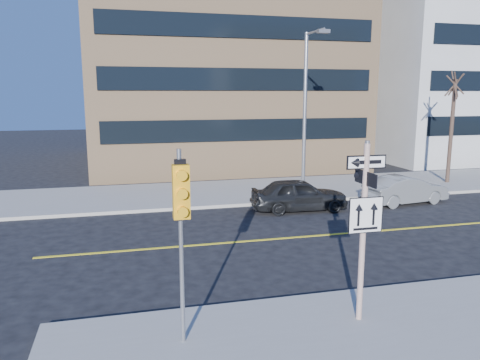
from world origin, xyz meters
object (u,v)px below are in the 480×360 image
object	(u,v)px
parked_car_b	(405,190)
sign_pole	(364,222)
streetlight_a	(307,102)
traffic_signal	(181,208)
parked_car_a	(299,195)
street_tree_west	(455,87)

from	to	relation	value
parked_car_b	sign_pole	bearing A→B (deg)	134.32
streetlight_a	parked_car_b	bearing A→B (deg)	-37.65
traffic_signal	parked_car_a	size ratio (longest dim) A/B	0.93
parked_car_a	parked_car_b	bearing A→B (deg)	-87.06
parked_car_b	street_tree_west	xyz separation A→B (m)	(5.09, 3.56, 4.85)
street_tree_west	sign_pole	bearing A→B (deg)	-133.26
sign_pole	traffic_signal	xyz separation A→B (m)	(-4.00, -0.15, 0.59)
parked_car_a	street_tree_west	world-z (taller)	street_tree_west
street_tree_west	parked_car_b	bearing A→B (deg)	-145.04
traffic_signal	parked_car_b	xyz separation A→B (m)	(11.91, 10.40, -2.35)
parked_car_b	streetlight_a	size ratio (longest dim) A/B	0.51
traffic_signal	streetlight_a	size ratio (longest dim) A/B	0.50
traffic_signal	street_tree_west	world-z (taller)	street_tree_west
parked_car_b	street_tree_west	bearing A→B (deg)	-63.07
traffic_signal	parked_car_a	xyz separation A→B (m)	(6.51, 10.39, -2.30)
traffic_signal	sign_pole	bearing A→B (deg)	2.11
traffic_signal	parked_car_a	distance (m)	12.47
sign_pole	parked_car_a	world-z (taller)	sign_pole
sign_pole	streetlight_a	xyz separation A→B (m)	(4.00, 13.27, 2.32)
sign_pole	parked_car_a	distance (m)	10.68
parked_car_a	streetlight_a	size ratio (longest dim) A/B	0.54
sign_pole	traffic_signal	bearing A→B (deg)	-177.89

